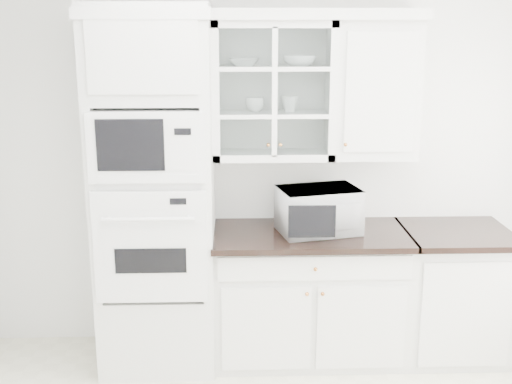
{
  "coord_description": "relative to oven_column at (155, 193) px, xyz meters",
  "views": [
    {
      "loc": [
        -0.22,
        -2.66,
        2.28
      ],
      "look_at": [
        -0.1,
        1.05,
        1.3
      ],
      "focal_mm": 45.0,
      "sensor_mm": 36.0,
      "label": 1
    }
  ],
  "objects": [
    {
      "name": "room_shell",
      "position": [
        0.75,
        -0.99,
        0.58
      ],
      "size": [
        4.0,
        3.5,
        2.7
      ],
      "color": "white",
      "rests_on": "ground"
    },
    {
      "name": "oven_column",
      "position": [
        0.0,
        0.0,
        0.0
      ],
      "size": [
        0.76,
        0.68,
        2.4
      ],
      "color": "silver",
      "rests_on": "ground"
    },
    {
      "name": "base_cabinet_run",
      "position": [
        1.03,
        0.03,
        -0.74
      ],
      "size": [
        1.32,
        0.67,
        0.92
      ],
      "color": "silver",
      "rests_on": "ground"
    },
    {
      "name": "extra_base_cabinet",
      "position": [
        2.03,
        0.03,
        -0.74
      ],
      "size": [
        0.72,
        0.67,
        0.92
      ],
      "color": "silver",
      "rests_on": "ground"
    },
    {
      "name": "upper_cabinet_glass",
      "position": [
        0.78,
        0.17,
        0.65
      ],
      "size": [
        0.8,
        0.33,
        0.9
      ],
      "color": "silver",
      "rests_on": "room_shell"
    },
    {
      "name": "upper_cabinet_solid",
      "position": [
        1.46,
        0.17,
        0.65
      ],
      "size": [
        0.55,
        0.33,
        0.9
      ],
      "primitive_type": "cube",
      "color": "silver",
      "rests_on": "room_shell"
    },
    {
      "name": "crown_molding",
      "position": [
        0.68,
        0.14,
        1.14
      ],
      "size": [
        2.14,
        0.38,
        0.07
      ],
      "primitive_type": "cube",
      "color": "white",
      "rests_on": "room_shell"
    },
    {
      "name": "countertop_microwave",
      "position": [
        1.08,
        0.03,
        -0.13
      ],
      "size": [
        0.6,
        0.54,
        0.3
      ],
      "primitive_type": "imported",
      "rotation": [
        0.0,
        0.0,
        3.37
      ],
      "color": "white",
      "rests_on": "base_cabinet_run"
    },
    {
      "name": "bowl_a",
      "position": [
        0.59,
        0.16,
        0.84
      ],
      "size": [
        0.21,
        0.21,
        0.05
      ],
      "primitive_type": "imported",
      "rotation": [
        0.0,
        0.0,
        -0.03
      ],
      "color": "white",
      "rests_on": "upper_cabinet_glass"
    },
    {
      "name": "bowl_b",
      "position": [
        0.95,
        0.16,
        0.84
      ],
      "size": [
        0.22,
        0.22,
        0.07
      ],
      "primitive_type": "imported",
      "rotation": [
        0.0,
        0.0,
        -0.02
      ],
      "color": "white",
      "rests_on": "upper_cabinet_glass"
    },
    {
      "name": "cup_a",
      "position": [
        0.66,
        0.17,
        0.56
      ],
      "size": [
        0.15,
        0.15,
        0.1
      ],
      "primitive_type": "imported",
      "rotation": [
        0.0,
        0.0,
        -0.28
      ],
      "color": "white",
      "rests_on": "upper_cabinet_glass"
    },
    {
      "name": "cup_b",
      "position": [
        0.89,
        0.17,
        0.56
      ],
      "size": [
        0.12,
        0.12,
        0.11
      ],
      "primitive_type": "imported",
      "rotation": [
        0.0,
        0.0,
        -0.07
      ],
      "color": "white",
      "rests_on": "upper_cabinet_glass"
    }
  ]
}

